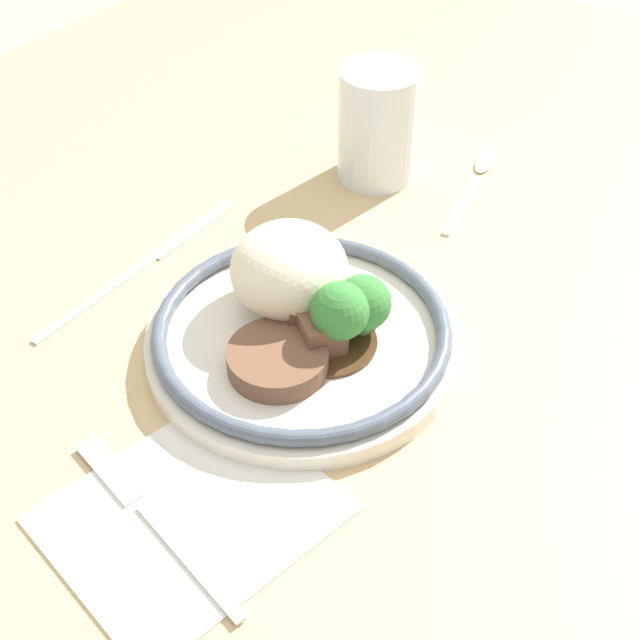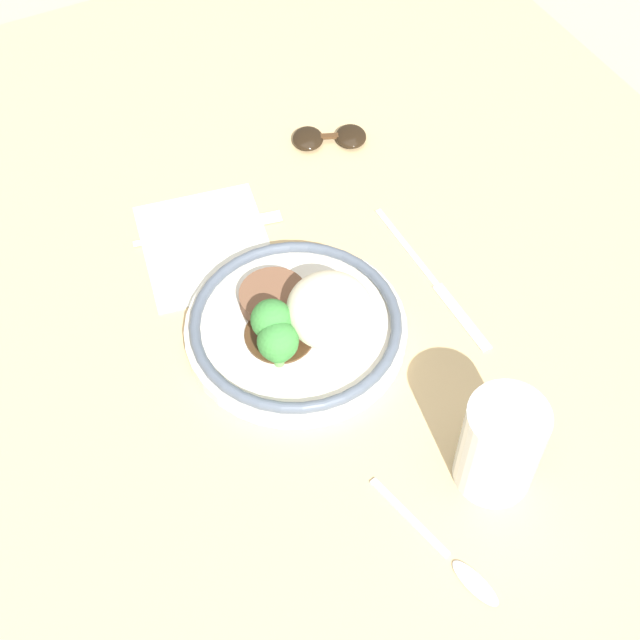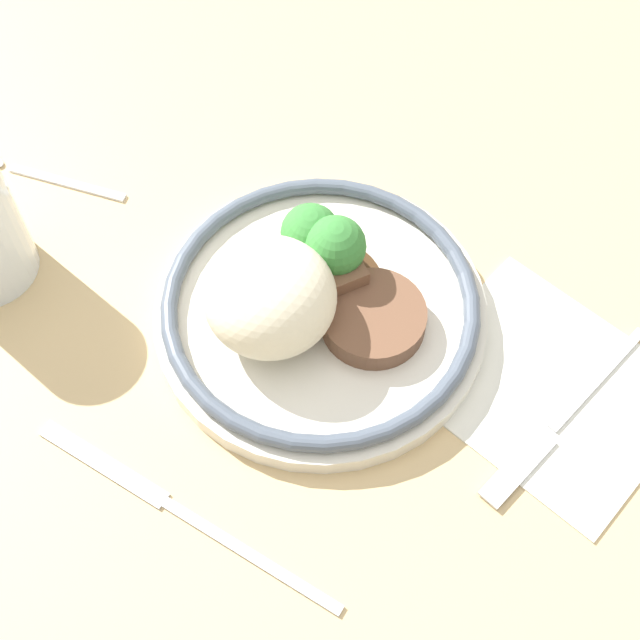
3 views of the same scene
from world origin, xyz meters
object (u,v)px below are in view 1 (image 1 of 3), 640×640
at_px(knife, 149,261).
at_px(plate, 303,319).
at_px(fork, 142,507).
at_px(spoon, 480,170).
at_px(juice_glass, 378,131).

bearing_deg(knife, plate, -90.61).
bearing_deg(plate, fork, -175.84).
xyz_separation_m(fork, spoon, (0.48, 0.02, -0.00)).
relative_size(fork, knife, 0.74).
relative_size(plate, spoon, 1.49).
relative_size(juice_glass, knife, 0.46).
distance_m(plate, knife, 0.17).
height_order(knife, spoon, spoon).
bearing_deg(juice_glass, knife, 161.68).
height_order(juice_glass, fork, juice_glass).
distance_m(juice_glass, spoon, 0.11).
bearing_deg(fork, spoon, -74.96).
height_order(juice_glass, knife, juice_glass).
relative_size(fork, spoon, 1.09).
bearing_deg(spoon, juice_glass, 115.59).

